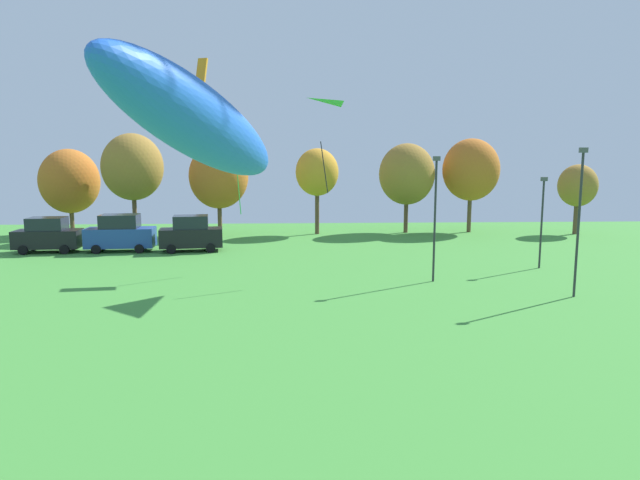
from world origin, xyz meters
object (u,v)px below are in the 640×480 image
at_px(light_post_2, 435,212).
at_px(treeline_tree_2, 219,176).
at_px(treeline_tree_5, 471,170).
at_px(kite_flying_0, 307,119).
at_px(treeline_tree_1, 133,167).
at_px(kite_flying_6, 199,122).
at_px(treeline_tree_3, 317,173).
at_px(treeline_tree_6, 578,186).
at_px(treeline_tree_0, 70,181).
at_px(parked_car_third_from_left, 191,234).
at_px(treeline_tree_4, 407,174).
at_px(kite_flying_4, 238,142).
at_px(parked_car_leftmost, 48,235).
at_px(light_post_0, 579,215).
at_px(parked_car_second_from_left, 120,233).
at_px(light_post_1, 542,217).

bearing_deg(light_post_2, treeline_tree_2, 126.90).
distance_m(treeline_tree_2, treeline_tree_5, 21.80).
xyz_separation_m(kite_flying_0, treeline_tree_1, (-13.99, 16.75, -2.92)).
distance_m(kite_flying_6, treeline_tree_3, 39.79).
height_order(treeline_tree_5, treeline_tree_6, treeline_tree_5).
bearing_deg(treeline_tree_5, treeline_tree_3, -177.24).
height_order(treeline_tree_0, treeline_tree_2, treeline_tree_2).
relative_size(treeline_tree_0, treeline_tree_5, 0.89).
bearing_deg(parked_car_third_from_left, treeline_tree_1, 121.10).
xyz_separation_m(kite_flying_0, kite_flying_6, (-2.18, -21.81, -1.40)).
relative_size(treeline_tree_1, treeline_tree_4, 1.10).
bearing_deg(kite_flying_4, treeline_tree_3, 71.59).
height_order(light_post_2, treeline_tree_2, treeline_tree_2).
relative_size(parked_car_leftmost, treeline_tree_1, 0.53).
height_order(kite_flying_6, treeline_tree_2, kite_flying_6).
height_order(light_post_0, light_post_2, light_post_0).
bearing_deg(treeline_tree_4, kite_flying_0, -116.31).
xyz_separation_m(parked_car_leftmost, light_post_0, (30.73, -14.07, 2.76)).
bearing_deg(parked_car_third_from_left, treeline_tree_2, 75.46).
relative_size(treeline_tree_4, treeline_tree_6, 1.30).
bearing_deg(kite_flying_0, parked_car_leftmost, 152.80).
distance_m(parked_car_second_from_left, light_post_0, 29.53).
height_order(light_post_0, treeline_tree_1, treeline_tree_1).
bearing_deg(treeline_tree_6, parked_car_third_from_left, -166.69).
height_order(kite_flying_6, parked_car_leftmost, kite_flying_6).
bearing_deg(treeline_tree_3, treeline_tree_5, 2.76).
height_order(treeline_tree_2, treeline_tree_6, treeline_tree_2).
relative_size(parked_car_third_from_left, treeline_tree_3, 0.62).
height_order(parked_car_third_from_left, treeline_tree_0, treeline_tree_0).
height_order(parked_car_leftmost, parked_car_third_from_left, parked_car_third_from_left).
xyz_separation_m(treeline_tree_0, treeline_tree_4, (28.90, -0.18, 0.55)).
xyz_separation_m(parked_car_leftmost, light_post_1, (32.05, -7.08, 1.92)).
distance_m(parked_car_second_from_left, parked_car_third_from_left, 4.98).
xyz_separation_m(light_post_1, treeline_tree_0, (-33.91, 16.36, 1.42)).
bearing_deg(treeline_tree_0, light_post_0, -35.61).
bearing_deg(light_post_0, treeline_tree_6, 63.52).
distance_m(kite_flying_4, treeline_tree_3, 16.49).
distance_m(parked_car_third_from_left, light_post_2, 18.29).
xyz_separation_m(parked_car_second_from_left, treeline_tree_4, (22.07, 8.98, 3.82)).
relative_size(kite_flying_4, parked_car_second_from_left, 1.20).
bearing_deg(kite_flying_4, treeline_tree_5, 40.89).
height_order(kite_flying_4, light_post_0, kite_flying_4).
bearing_deg(treeline_tree_1, light_post_1, -27.48).
bearing_deg(parked_car_second_from_left, treeline_tree_4, 19.17).
distance_m(parked_car_second_from_left, treeline_tree_2, 10.54).
relative_size(parked_car_third_from_left, light_post_2, 0.68).
distance_m(parked_car_leftmost, parked_car_second_from_left, 4.98).
xyz_separation_m(light_post_0, light_post_2, (-5.98, 3.65, -0.21)).
bearing_deg(parked_car_third_from_left, treeline_tree_6, 5.88).
distance_m(kite_flying_6, parked_car_third_from_left, 32.19).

